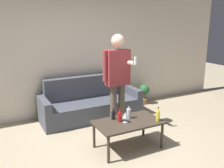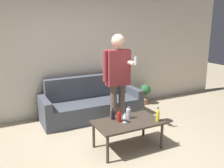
% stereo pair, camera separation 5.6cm
% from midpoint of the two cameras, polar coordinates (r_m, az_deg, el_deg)
% --- Properties ---
extents(ground_plane, '(16.00, 16.00, 0.00)m').
position_cam_midpoint_polar(ground_plane, '(3.89, 3.69, -16.85)').
color(ground_plane, tan).
extents(wall_back, '(8.00, 0.06, 2.70)m').
position_cam_midpoint_polar(wall_back, '(5.46, -8.37, 7.26)').
color(wall_back, beige).
rests_on(wall_back, ground_plane).
extents(couch, '(2.09, 0.81, 0.86)m').
position_cam_midpoint_polar(couch, '(5.33, -4.67, -4.42)').
color(couch, '#474C56').
rests_on(couch, ground_plane).
extents(coffee_table, '(1.06, 0.62, 0.46)m').
position_cam_midpoint_polar(coffee_table, '(4.02, 4.02, -9.17)').
color(coffee_table, '#3D3328').
rests_on(coffee_table, ground_plane).
extents(bottle_orange, '(0.07, 0.07, 0.21)m').
position_cam_midpoint_polar(bottle_orange, '(3.96, 2.09, -7.45)').
color(bottle_orange, '#B21E1E').
rests_on(bottle_orange, coffee_table).
extents(bottle_green, '(0.06, 0.06, 0.23)m').
position_cam_midpoint_polar(bottle_green, '(4.04, 10.80, -7.15)').
color(bottle_green, yellow).
rests_on(bottle_green, coffee_table).
extents(bottle_dark, '(0.07, 0.07, 0.23)m').
position_cam_midpoint_polar(bottle_dark, '(4.09, 4.18, -6.68)').
color(bottle_dark, silver).
rests_on(bottle_dark, coffee_table).
extents(bottle_yellow, '(0.06, 0.06, 0.19)m').
position_cam_midpoint_polar(bottle_yellow, '(4.05, 0.60, -7.07)').
color(bottle_yellow, black).
rests_on(bottle_yellow, coffee_table).
extents(wine_glass_near, '(0.08, 0.08, 0.17)m').
position_cam_midpoint_polar(wine_glass_near, '(3.92, 3.39, -7.20)').
color(wine_glass_near, silver).
rests_on(wine_glass_near, coffee_table).
extents(person_standing_front, '(0.51, 0.45, 1.78)m').
position_cam_midpoint_polar(person_standing_front, '(4.52, 1.65, 2.16)').
color(person_standing_front, brown).
rests_on(person_standing_front, ground_plane).
extents(potted_plant, '(0.25, 0.25, 0.49)m').
position_cam_midpoint_polar(potted_plant, '(6.16, 7.90, -1.79)').
color(potted_plant, '#936042').
rests_on(potted_plant, ground_plane).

